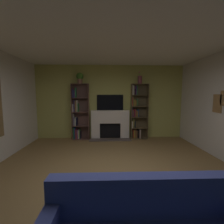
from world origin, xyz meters
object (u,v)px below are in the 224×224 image
(tv, at_px, (110,102))
(bookshelf_right, at_px, (137,113))
(bookshelf_left, at_px, (79,114))
(vase_with_flowers, at_px, (140,80))
(fireplace, at_px, (110,124))
(coffee_table, at_px, (131,186))
(potted_plant, at_px, (80,77))

(tv, xyz_separation_m, bookshelf_right, (1.02, -0.08, -0.38))
(bookshelf_right, bearing_deg, bookshelf_left, -179.87)
(bookshelf_right, distance_m, vase_with_flowers, 1.22)
(tv, bearing_deg, bookshelf_left, -175.95)
(fireplace, height_order, coffee_table, fireplace)
(vase_with_flowers, height_order, coffee_table, vase_with_flowers)
(vase_with_flowers, xyz_separation_m, coffee_table, (-0.89, -3.66, -1.87))
(coffee_table, bearing_deg, bookshelf_right, 77.50)
(bookshelf_left, bearing_deg, potted_plant, -26.68)
(coffee_table, bearing_deg, fireplace, 93.06)
(potted_plant, bearing_deg, bookshelf_right, 1.16)
(bookshelf_right, height_order, potted_plant, potted_plant)
(bookshelf_left, bearing_deg, bookshelf_right, 0.13)
(bookshelf_right, height_order, coffee_table, bookshelf_right)
(bookshelf_right, bearing_deg, tv, 175.64)
(bookshelf_left, bearing_deg, coffee_table, -69.77)
(bookshelf_left, xyz_separation_m, vase_with_flowers, (2.25, -0.04, 1.26))
(vase_with_flowers, relative_size, coffee_table, 0.56)
(fireplace, distance_m, bookshelf_left, 1.22)
(bookshelf_left, height_order, coffee_table, bookshelf_left)
(tv, height_order, vase_with_flowers, vase_with_flowers)
(fireplace, distance_m, bookshelf_right, 1.10)
(bookshelf_right, relative_size, vase_with_flowers, 4.61)
(tv, relative_size, bookshelf_left, 0.48)
(fireplace, bearing_deg, vase_with_flowers, -2.06)
(tv, bearing_deg, potted_plant, -173.71)
(fireplace, xyz_separation_m, potted_plant, (-1.09, -0.04, 1.70))
(bookshelf_left, xyz_separation_m, bookshelf_right, (2.18, 0.00, 0.04))
(fireplace, height_order, tv, tv)
(bookshelf_left, bearing_deg, vase_with_flowers, -0.96)
(fireplace, bearing_deg, tv, 90.00)
(bookshelf_right, distance_m, potted_plant, 2.47)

